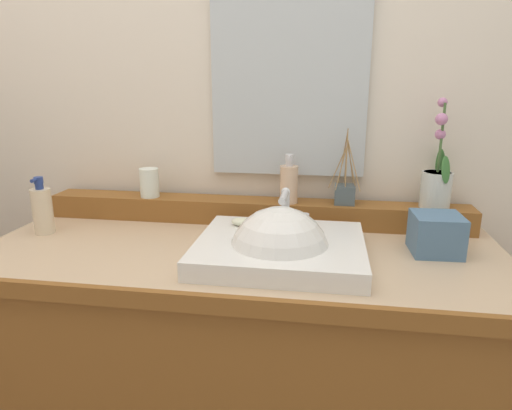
# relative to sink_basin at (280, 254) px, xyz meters

# --- Properties ---
(wall_back) EXTENTS (3.23, 0.20, 2.61)m
(wall_back) POSITION_rel_sink_basin_xyz_m (-0.12, 0.49, 0.45)
(wall_back) COLOR silver
(wall_back) RESTS_ON ground
(vanity_cabinet) EXTENTS (1.50, 0.63, 0.84)m
(vanity_cabinet) POSITION_rel_sink_basin_xyz_m (-0.12, 0.07, -0.43)
(vanity_cabinet) COLOR brown
(vanity_cabinet) RESTS_ON ground
(back_ledge) EXTENTS (1.41, 0.11, 0.08)m
(back_ledge) POSITION_rel_sink_basin_xyz_m (-0.12, 0.32, 0.02)
(back_ledge) COLOR brown
(back_ledge) RESTS_ON vanity_cabinet
(sink_basin) EXTENTS (0.45, 0.39, 0.29)m
(sink_basin) POSITION_rel_sink_basin_xyz_m (0.00, 0.00, 0.00)
(sink_basin) COLOR white
(sink_basin) RESTS_ON vanity_cabinet
(soap_bar) EXTENTS (0.07, 0.04, 0.02)m
(soap_bar) POSITION_rel_sink_basin_xyz_m (-0.12, 0.12, 0.05)
(soap_bar) COLOR beige
(soap_bar) RESTS_ON sink_basin
(potted_plant) EXTENTS (0.09, 0.12, 0.34)m
(potted_plant) POSITION_rel_sink_basin_xyz_m (0.46, 0.32, 0.14)
(potted_plant) COLOR silver
(potted_plant) RESTS_ON back_ledge
(soap_dispenser) EXTENTS (0.06, 0.06, 0.16)m
(soap_dispenser) POSITION_rel_sink_basin_xyz_m (-0.00, 0.30, 0.13)
(soap_dispenser) COLOR #D7B290
(soap_dispenser) RESTS_ON back_ledge
(tumbler_cup) EXTENTS (0.06, 0.06, 0.10)m
(tumbler_cup) POSITION_rel_sink_basin_xyz_m (-0.48, 0.30, 0.11)
(tumbler_cup) COLOR silver
(tumbler_cup) RESTS_ON back_ledge
(reed_diffuser) EXTENTS (0.10, 0.07, 0.24)m
(reed_diffuser) POSITION_rel_sink_basin_xyz_m (0.18, 0.32, 0.10)
(reed_diffuser) COLOR #465358
(reed_diffuser) RESTS_ON back_ledge
(lotion_bottle) EXTENTS (0.06, 0.06, 0.18)m
(lotion_bottle) POSITION_rel_sink_basin_xyz_m (-0.76, 0.10, 0.06)
(lotion_bottle) COLOR beige
(lotion_bottle) RESTS_ON vanity_cabinet
(tissue_box) EXTENTS (0.14, 0.14, 0.11)m
(tissue_box) POSITION_rel_sink_basin_xyz_m (0.42, 0.12, 0.04)
(tissue_box) COLOR #4A6E90
(tissue_box) RESTS_ON vanity_cabinet
(mirror) EXTENTS (0.51, 0.02, 0.63)m
(mirror) POSITION_rel_sink_basin_xyz_m (-0.02, 0.38, 0.46)
(mirror) COLOR silver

